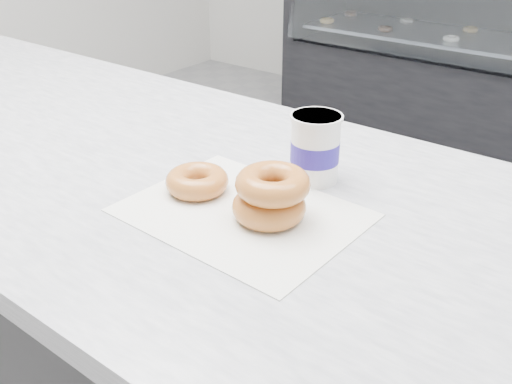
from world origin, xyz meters
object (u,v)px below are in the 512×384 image
counter (120,316)px  donut_stack (271,195)px  donut_single (197,181)px  display_case (494,58)px  coffee_cup (315,147)px

counter → donut_stack: (0.46, -0.04, 0.49)m
donut_single → donut_stack: 0.15m
display_case → coffee_cup: 2.69m
donut_stack → donut_single: bearing=-179.1°
counter → donut_single: size_ratio=30.20×
counter → coffee_cup: 0.68m
display_case → coffee_cup: bearing=-80.5°
counter → donut_single: donut_single is taller
donut_single → coffee_cup: size_ratio=0.89×
display_case → coffee_cup: display_case is taller
counter → display_case: (0.00, 2.72, 0.04)m
display_case → donut_stack: (0.46, -2.76, 0.45)m
counter → donut_stack: 0.67m
donut_stack → coffee_cup: size_ratio=1.35×
counter → coffee_cup: coffee_cup is taller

